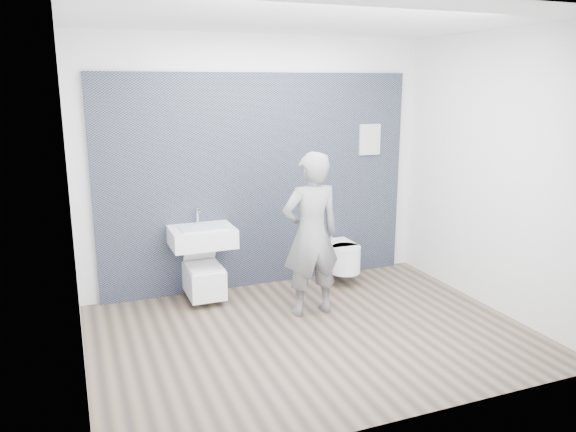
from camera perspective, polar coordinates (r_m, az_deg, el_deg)
name	(u,v)px	position (r m, az deg, el deg)	size (l,w,h in m)	color
ground	(312,333)	(5.38, 2.40, -11.82)	(4.00, 4.00, 0.00)	brown
room_shell	(313,148)	(4.90, 2.60, 6.92)	(4.00, 4.00, 4.00)	silver
tile_wall	(261,283)	(6.64, -2.78, -6.79)	(3.60, 0.06, 2.40)	black
washbasin	(202,236)	(5.98, -8.71, -2.04)	(0.66, 0.50, 0.50)	white
toilet_square	(204,278)	(6.10, -8.53, -6.29)	(0.37, 0.53, 0.65)	white
toilet_rounded	(341,257)	(6.58, 5.42, -4.13)	(0.34, 0.59, 0.32)	white
info_placard	(365,270)	(7.14, 7.86, -5.45)	(0.27, 0.03, 0.36)	white
visitor	(311,235)	(5.55, 2.35, -1.91)	(0.60, 0.40, 1.65)	slate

